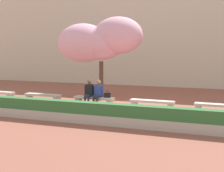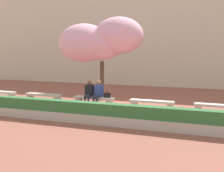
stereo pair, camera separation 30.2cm
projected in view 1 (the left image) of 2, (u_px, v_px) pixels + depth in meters
name	position (u px, v px, depth m)	size (l,w,h in m)	color
ground_plane	(122.00, 108.00, 14.82)	(100.00, 100.00, 0.00)	#8E5142
building_facade	(166.00, 32.00, 24.53)	(33.18, 4.00, 8.25)	beige
stone_bench_near_west	(43.00, 97.00, 16.29)	(2.06, 0.48, 0.45)	#BCB7AD
stone_bench_center	(94.00, 100.00, 15.28)	(2.06, 0.48, 0.45)	#BCB7AD
stone_bench_near_east	(152.00, 103.00, 14.28)	(2.06, 0.48, 0.45)	#BCB7AD
stone_bench_east_end	(219.00, 107.00, 13.27)	(2.06, 0.48, 0.45)	#BCB7AD
person_seated_left	(89.00, 92.00, 15.27)	(0.51, 0.70, 1.29)	black
person_seated_right	(98.00, 92.00, 15.10)	(0.51, 0.70, 1.29)	black
handbag	(107.00, 95.00, 15.03)	(0.30, 0.15, 0.34)	black
cherry_tree_main	(100.00, 41.00, 16.73)	(4.58, 2.87, 4.48)	#473323
planter_hedge_foreground	(94.00, 113.00, 11.66)	(20.53, 0.50, 0.80)	#BCB7AD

